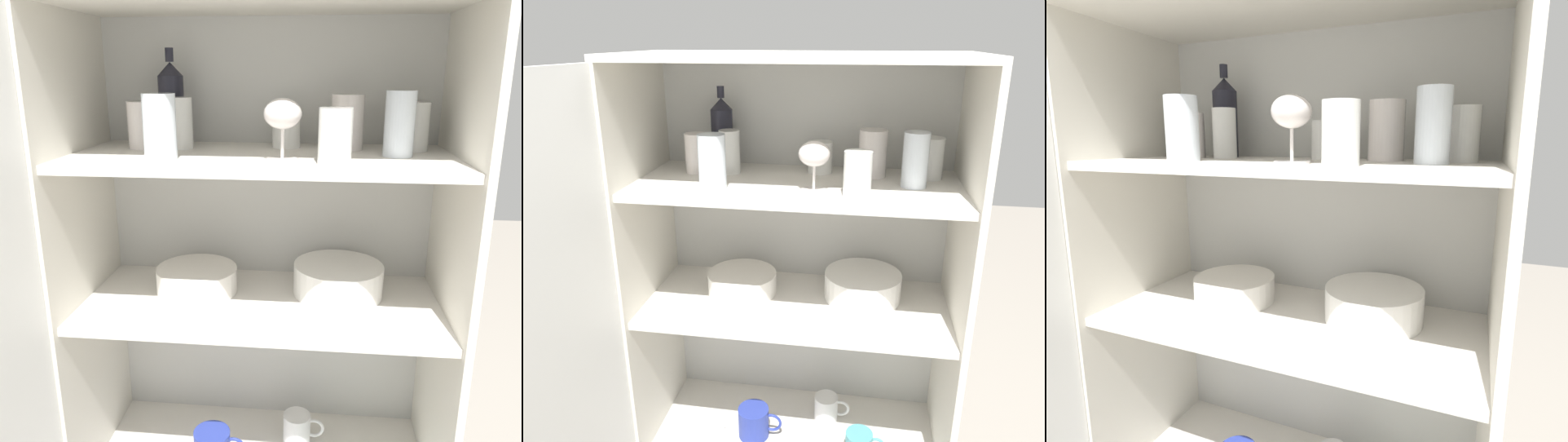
{
  "view_description": "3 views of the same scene",
  "coord_description": "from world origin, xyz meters",
  "views": [
    {
      "loc": [
        0.12,
        -0.98,
        1.41
      ],
      "look_at": [
        0.0,
        0.18,
        1.06
      ],
      "focal_mm": 35.0,
      "sensor_mm": 36.0,
      "label": 1
    },
    {
      "loc": [
        0.18,
        -1.15,
        1.6
      ],
      "look_at": [
        -0.04,
        0.19,
        1.11
      ],
      "focal_mm": 35.0,
      "sensor_mm": 36.0,
      "label": 2
    },
    {
      "loc": [
        0.4,
        -0.63,
        1.27
      ],
      "look_at": [
        0.03,
        0.24,
        1.08
      ],
      "focal_mm": 28.0,
      "sensor_mm": 36.0,
      "label": 3
    }
  ],
  "objects": [
    {
      "name": "cupboard_back_panel",
      "position": [
        0.0,
        0.41,
        0.77
      ],
      "size": [
        0.93,
        0.02,
        1.54
      ],
      "primitive_type": "cube",
      "color": "silver",
      "rests_on": "ground_plane"
    },
    {
      "name": "cupboard_side_left",
      "position": [
        -0.46,
        0.2,
        0.77
      ],
      "size": [
        0.02,
        0.43,
        1.54
      ],
      "primitive_type": "cube",
      "color": "silver",
      "rests_on": "ground_plane"
    },
    {
      "name": "cupboard_side_right",
      "position": [
        0.46,
        0.2,
        0.77
      ],
      "size": [
        0.02,
        0.43,
        1.54
      ],
      "primitive_type": "cube",
      "color": "silver",
      "rests_on": "ground_plane"
    },
    {
      "name": "cupboard_top_panel",
      "position": [
        0.0,
        0.2,
        1.55
      ],
      "size": [
        0.93,
        0.43,
        0.02
      ],
      "primitive_type": "cube",
      "color": "silver",
      "rests_on": "cupboard_side_left"
    },
    {
      "name": "shelf_board_middle",
      "position": [
        0.0,
        0.2,
        0.84
      ],
      "size": [
        0.89,
        0.4,
        0.02
      ],
      "primitive_type": "cube",
      "color": "silver"
    },
    {
      "name": "shelf_board_upper",
      "position": [
        0.0,
        0.2,
        1.21
      ],
      "size": [
        0.89,
        0.4,
        0.02
      ],
      "primitive_type": "cube",
      "color": "silver"
    },
    {
      "name": "tumbler_glass_0",
      "position": [
        0.05,
        0.31,
        1.27
      ],
      "size": [
        0.07,
        0.07,
        0.09
      ],
      "color": "white",
      "rests_on": "shelf_board_upper"
    },
    {
      "name": "tumbler_glass_1",
      "position": [
        -0.21,
        0.11,
        1.29
      ],
      "size": [
        0.07,
        0.07,
        0.14
      ],
      "color": "white",
      "rests_on": "shelf_board_upper"
    },
    {
      "name": "tumbler_glass_2",
      "position": [
        0.17,
        0.08,
        1.28
      ],
      "size": [
        0.07,
        0.07,
        0.12
      ],
      "color": "white",
      "rests_on": "shelf_board_upper"
    },
    {
      "name": "tumbler_glass_3",
      "position": [
        0.31,
        0.2,
        1.29
      ],
      "size": [
        0.07,
        0.07,
        0.15
      ],
      "color": "white",
      "rests_on": "shelf_board_upper"
    },
    {
      "name": "tumbler_glass_4",
      "position": [
        -0.21,
        0.27,
        1.28
      ],
      "size": [
        0.06,
        0.06,
        0.13
      ],
      "color": "white",
      "rests_on": "shelf_board_upper"
    },
    {
      "name": "tumbler_glass_5",
      "position": [
        -0.31,
        0.26,
        1.28
      ],
      "size": [
        0.07,
        0.07,
        0.12
      ],
      "color": "silver",
      "rests_on": "shelf_board_upper"
    },
    {
      "name": "tumbler_glass_6",
      "position": [
        0.2,
        0.3,
        1.29
      ],
      "size": [
        0.08,
        0.08,
        0.13
      ],
      "color": "silver",
      "rests_on": "shelf_board_upper"
    },
    {
      "name": "tumbler_glass_7",
      "position": [
        0.36,
        0.29,
        1.28
      ],
      "size": [
        0.07,
        0.07,
        0.12
      ],
      "color": "white",
      "rests_on": "shelf_board_upper"
    },
    {
      "name": "wine_glass_0",
      "position": [
        0.05,
        0.11,
        1.31
      ],
      "size": [
        0.08,
        0.08,
        0.13
      ],
      "color": "silver",
      "rests_on": "shelf_board_upper"
    },
    {
      "name": "wine_bottle",
      "position": [
        -0.25,
        0.33,
        1.33
      ],
      "size": [
        0.07,
        0.07,
        0.24
      ],
      "color": "black",
      "rests_on": "shelf_board_upper"
    },
    {
      "name": "plate_stack_white",
      "position": [
        0.2,
        0.26,
        0.89
      ],
      "size": [
        0.23,
        0.23,
        0.08
      ],
      "color": "white",
      "rests_on": "shelf_board_middle"
    },
    {
      "name": "mixing_bowl_large",
      "position": [
        -0.18,
        0.24,
        0.88
      ],
      "size": [
        0.21,
        0.21,
        0.07
      ],
      "color": "silver",
      "rests_on": "shelf_board_middle"
    },
    {
      "name": "coffee_mug_extra_2",
      "position": [
        0.1,
        0.26,
        0.41
      ],
      "size": [
        0.12,
        0.08,
        0.09
      ],
      "color": "white",
      "rests_on": "shelf_board_lower"
    }
  ]
}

